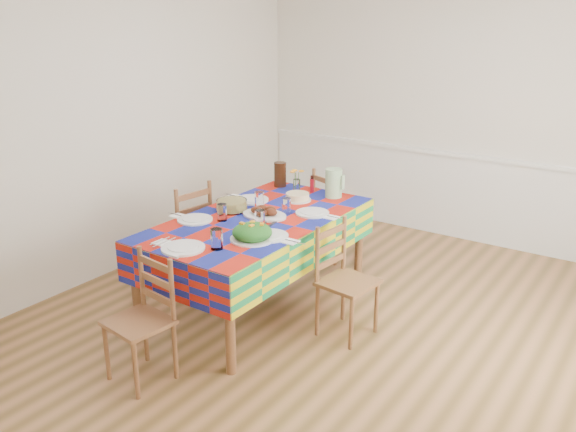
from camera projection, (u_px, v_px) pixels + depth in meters
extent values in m
cube|color=brown|center=(330.00, 332.00, 4.67)|extent=(4.50, 5.00, 0.04)
cube|color=beige|center=(459.00, 110.00, 6.20)|extent=(4.50, 0.04, 2.70)
cube|color=beige|center=(115.00, 124.00, 5.44)|extent=(0.04, 5.00, 2.70)
cube|color=white|center=(454.00, 154.00, 6.30)|extent=(4.41, 0.06, 0.04)
cube|color=white|center=(450.00, 195.00, 6.46)|extent=(4.41, 0.03, 0.90)
cylinder|color=brown|center=(136.00, 292.00, 4.48)|extent=(0.07, 0.07, 0.72)
cylinder|color=brown|center=(230.00, 325.00, 4.00)|extent=(0.07, 0.07, 0.72)
cylinder|color=brown|center=(277.00, 224.00, 5.88)|extent=(0.07, 0.07, 0.72)
cylinder|color=brown|center=(359.00, 243.00, 5.41)|extent=(0.07, 0.07, 0.72)
cube|color=brown|center=(257.00, 221.00, 4.82)|extent=(1.01, 1.92, 0.04)
cube|color=#B41B0F|center=(257.00, 218.00, 4.81)|extent=(1.05, 1.96, 0.01)
cube|color=#B41B0F|center=(208.00, 224.00, 5.14)|extent=(0.01, 1.96, 0.30)
cube|color=#B41B0F|center=(313.00, 251.00, 4.58)|extent=(0.01, 1.96, 0.30)
cube|color=#B41B0F|center=(170.00, 279.00, 4.10)|extent=(1.05, 0.01, 0.30)
cube|color=#B41B0F|center=(322.00, 205.00, 5.63)|extent=(1.05, 0.01, 0.30)
cylinder|color=white|center=(183.00, 248.00, 4.19)|extent=(0.30, 0.30, 0.02)
cylinder|color=white|center=(183.00, 246.00, 4.18)|extent=(0.21, 0.21, 0.01)
cylinder|color=white|center=(217.00, 239.00, 4.17)|extent=(0.09, 0.09, 0.15)
cube|color=white|center=(162.00, 243.00, 4.29)|extent=(0.11, 0.11, 0.01)
cube|color=silver|center=(160.00, 241.00, 4.30)|extent=(0.01, 0.19, 0.00)
cube|color=silver|center=(164.00, 242.00, 4.28)|extent=(0.01, 0.22, 0.00)
cylinder|color=white|center=(195.00, 220.00, 4.75)|extent=(0.28, 0.28, 0.01)
cylinder|color=white|center=(195.00, 218.00, 4.74)|extent=(0.19, 0.19, 0.01)
cylinder|color=white|center=(222.00, 212.00, 4.73)|extent=(0.08, 0.08, 0.13)
cube|color=white|center=(178.00, 216.00, 4.85)|extent=(0.10, 0.10, 0.01)
cube|color=silver|center=(176.00, 215.00, 4.86)|extent=(0.17, 0.01, 0.00)
cube|color=silver|center=(180.00, 216.00, 4.83)|extent=(0.20, 0.01, 0.00)
cylinder|color=white|center=(252.00, 200.00, 5.24)|extent=(0.29, 0.29, 0.02)
cylinder|color=white|center=(251.00, 198.00, 5.23)|extent=(0.21, 0.21, 0.01)
cylinder|color=white|center=(259.00, 200.00, 5.02)|extent=(0.08, 0.08, 0.14)
cube|color=white|center=(234.00, 196.00, 5.34)|extent=(0.11, 0.11, 0.01)
cube|color=silver|center=(232.00, 195.00, 5.35)|extent=(0.18, 0.01, 0.00)
cube|color=silver|center=(236.00, 196.00, 5.33)|extent=(0.22, 0.01, 0.00)
cylinder|color=white|center=(269.00, 236.00, 4.41)|extent=(0.28, 0.28, 0.01)
cylinder|color=white|center=(269.00, 234.00, 4.41)|extent=(0.20, 0.20, 0.01)
cylinder|color=white|center=(260.00, 219.00, 4.58)|extent=(0.08, 0.08, 0.14)
cube|color=white|center=(291.00, 242.00, 4.31)|extent=(0.10, 0.10, 0.01)
cube|color=silver|center=(288.00, 240.00, 4.32)|extent=(0.18, 0.01, 0.00)
cube|color=silver|center=(293.00, 242.00, 4.30)|extent=(0.21, 0.01, 0.00)
cylinder|color=white|center=(312.00, 213.00, 4.90)|extent=(0.27, 0.27, 0.01)
cylinder|color=white|center=(312.00, 212.00, 4.90)|extent=(0.19, 0.19, 0.01)
cylinder|color=white|center=(286.00, 206.00, 4.88)|extent=(0.08, 0.08, 0.13)
cube|color=white|center=(332.00, 217.00, 4.81)|extent=(0.10, 0.10, 0.01)
cube|color=silver|center=(330.00, 216.00, 4.82)|extent=(0.17, 0.01, 0.00)
cube|color=silver|center=(334.00, 217.00, 4.80)|extent=(0.20, 0.01, 0.00)
ellipsoid|color=white|center=(264.00, 215.00, 4.84)|extent=(0.38, 0.27, 0.02)
ellipsoid|color=black|center=(271.00, 212.00, 4.80)|extent=(0.10, 0.08, 0.06)
ellipsoid|color=black|center=(270.00, 210.00, 4.86)|extent=(0.10, 0.08, 0.06)
ellipsoid|color=black|center=(262.00, 209.00, 4.89)|extent=(0.10, 0.08, 0.06)
ellipsoid|color=black|center=(257.00, 210.00, 4.85)|extent=(0.10, 0.08, 0.06)
ellipsoid|color=black|center=(261.00, 212.00, 4.79)|extent=(0.10, 0.08, 0.06)
cylinder|color=white|center=(252.00, 239.00, 4.35)|extent=(0.32, 0.32, 0.01)
ellipsoid|color=#114210|center=(252.00, 232.00, 4.34)|extent=(0.29, 0.29, 0.13)
cube|color=#FFA216|center=(242.00, 223.00, 4.33)|extent=(0.04, 0.03, 0.01)
cube|color=#FFA216|center=(252.00, 222.00, 4.35)|extent=(0.05, 0.04, 0.01)
cube|color=#FFA216|center=(252.00, 226.00, 4.28)|extent=(0.03, 0.04, 0.01)
cube|color=#FFA216|center=(262.00, 224.00, 4.31)|extent=(0.04, 0.05, 0.01)
cylinder|color=white|center=(232.00, 205.00, 4.97)|extent=(0.25, 0.25, 0.09)
cylinder|color=#D5CD71|center=(232.00, 205.00, 4.97)|extent=(0.23, 0.23, 0.08)
cylinder|color=white|center=(297.00, 200.00, 5.24)|extent=(0.24, 0.24, 0.01)
cylinder|color=beige|center=(298.00, 196.00, 5.23)|extent=(0.20, 0.20, 0.05)
cube|color=black|center=(263.00, 224.00, 4.65)|extent=(0.13, 0.31, 0.01)
cube|color=black|center=(270.00, 225.00, 4.64)|extent=(0.06, 0.33, 0.01)
cylinder|color=white|center=(297.00, 185.00, 5.49)|extent=(0.06, 0.06, 0.11)
cylinder|color=#346521|center=(295.00, 180.00, 5.49)|extent=(0.01, 0.01, 0.16)
ellipsoid|color=#FFA216|center=(293.00, 172.00, 5.48)|extent=(0.05, 0.05, 0.02)
cylinder|color=#346521|center=(299.00, 181.00, 5.48)|extent=(0.01, 0.01, 0.16)
ellipsoid|color=#FFA216|center=(301.00, 171.00, 5.45)|extent=(0.05, 0.05, 0.02)
cylinder|color=#346521|center=(296.00, 181.00, 5.47)|extent=(0.01, 0.01, 0.16)
ellipsoid|color=#FFA216|center=(295.00, 170.00, 5.42)|extent=(0.05, 0.05, 0.02)
cylinder|color=#AC0D1A|center=(312.00, 184.00, 5.44)|extent=(0.04, 0.04, 0.16)
cylinder|color=#97C389|center=(334.00, 183.00, 5.30)|extent=(0.15, 0.15, 0.25)
cylinder|color=black|center=(280.00, 174.00, 5.62)|extent=(0.11, 0.11, 0.23)
cube|color=white|center=(174.00, 256.00, 4.05)|extent=(0.07, 0.02, 0.02)
cylinder|color=brown|center=(107.00, 352.00, 3.99)|extent=(0.03, 0.03, 0.40)
cylinder|color=brown|center=(136.00, 371.00, 3.78)|extent=(0.03, 0.03, 0.40)
cylinder|color=brown|center=(145.00, 334.00, 4.20)|extent=(0.03, 0.03, 0.40)
cylinder|color=brown|center=(175.00, 351.00, 4.00)|extent=(0.03, 0.03, 0.40)
cube|color=brown|center=(138.00, 322.00, 3.92)|extent=(0.42, 0.41, 0.03)
cylinder|color=brown|center=(142.00, 278.00, 4.07)|extent=(0.03, 0.03, 0.45)
cylinder|color=brown|center=(172.00, 292.00, 3.87)|extent=(0.03, 0.03, 0.45)
cube|color=brown|center=(157.00, 297.00, 4.00)|extent=(0.32, 0.06, 0.04)
cube|color=brown|center=(156.00, 281.00, 3.96)|extent=(0.32, 0.06, 0.04)
cube|color=brown|center=(155.00, 264.00, 3.92)|extent=(0.32, 0.06, 0.04)
cylinder|color=brown|center=(360.00, 237.00, 5.95)|extent=(0.03, 0.03, 0.42)
cylinder|color=brown|center=(338.00, 228.00, 6.21)|extent=(0.03, 0.03, 0.42)
cylinder|color=brown|center=(335.00, 244.00, 5.78)|extent=(0.03, 0.03, 0.42)
cylinder|color=brown|center=(314.00, 234.00, 6.03)|extent=(0.03, 0.03, 0.42)
cube|color=brown|center=(337.00, 214.00, 5.92)|extent=(0.49, 0.48, 0.03)
cylinder|color=brown|center=(336.00, 200.00, 5.63)|extent=(0.03, 0.03, 0.47)
cylinder|color=brown|center=(314.00, 192.00, 5.89)|extent=(0.03, 0.03, 0.47)
cube|color=brown|center=(324.00, 205.00, 5.79)|extent=(0.32, 0.13, 0.05)
cube|color=brown|center=(325.00, 193.00, 5.75)|extent=(0.32, 0.13, 0.05)
cube|color=brown|center=(325.00, 181.00, 5.71)|extent=(0.32, 0.13, 0.05)
cylinder|color=brown|center=(188.00, 248.00, 5.66)|extent=(0.04, 0.04, 0.44)
cylinder|color=brown|center=(157.00, 259.00, 5.41)|extent=(0.04, 0.04, 0.44)
cylinder|color=brown|center=(212.00, 257.00, 5.44)|extent=(0.04, 0.04, 0.44)
cylinder|color=brown|center=(180.00, 269.00, 5.20)|extent=(0.04, 0.04, 0.44)
cube|color=brown|center=(183.00, 233.00, 5.35)|extent=(0.45, 0.47, 0.03)
cylinder|color=brown|center=(210.00, 208.00, 5.29)|extent=(0.04, 0.04, 0.49)
cylinder|color=brown|center=(178.00, 218.00, 5.04)|extent=(0.04, 0.04, 0.49)
cube|color=brown|center=(195.00, 224.00, 5.20)|extent=(0.07, 0.35, 0.05)
cube|color=brown|center=(194.00, 209.00, 5.15)|extent=(0.07, 0.35, 0.05)
cube|color=brown|center=(193.00, 195.00, 5.11)|extent=(0.07, 0.35, 0.05)
cylinder|color=brown|center=(351.00, 324.00, 4.34)|extent=(0.03, 0.03, 0.41)
cylinder|color=brown|center=(376.00, 308.00, 4.57)|extent=(0.03, 0.03, 0.41)
cylinder|color=brown|center=(317.00, 310.00, 4.53)|extent=(0.03, 0.03, 0.41)
cylinder|color=brown|center=(343.00, 296.00, 4.76)|extent=(0.03, 0.03, 0.41)
cube|color=brown|center=(348.00, 283.00, 4.48)|extent=(0.40, 0.42, 0.03)
cylinder|color=brown|center=(317.00, 257.00, 4.39)|extent=(0.03, 0.03, 0.45)
cylinder|color=brown|center=(344.00, 244.00, 4.63)|extent=(0.03, 0.03, 0.45)
cube|color=brown|center=(331.00, 262.00, 4.54)|extent=(0.06, 0.33, 0.05)
cube|color=brown|center=(331.00, 247.00, 4.50)|extent=(0.06, 0.33, 0.05)
cube|color=brown|center=(331.00, 232.00, 4.46)|extent=(0.06, 0.33, 0.05)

